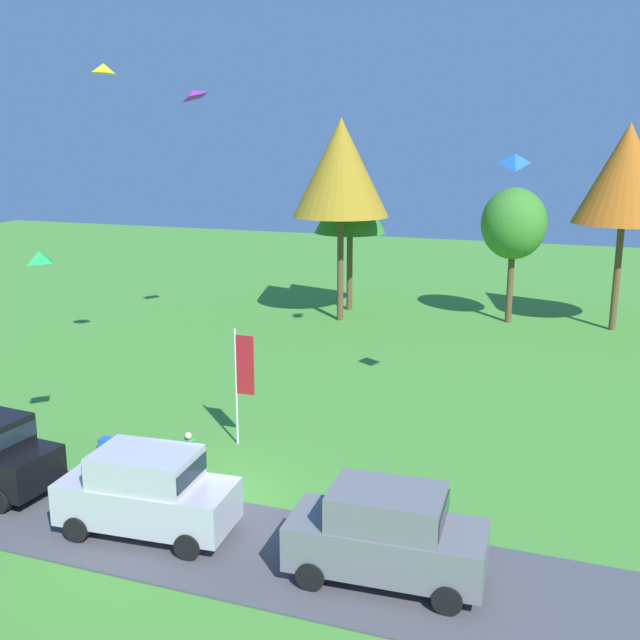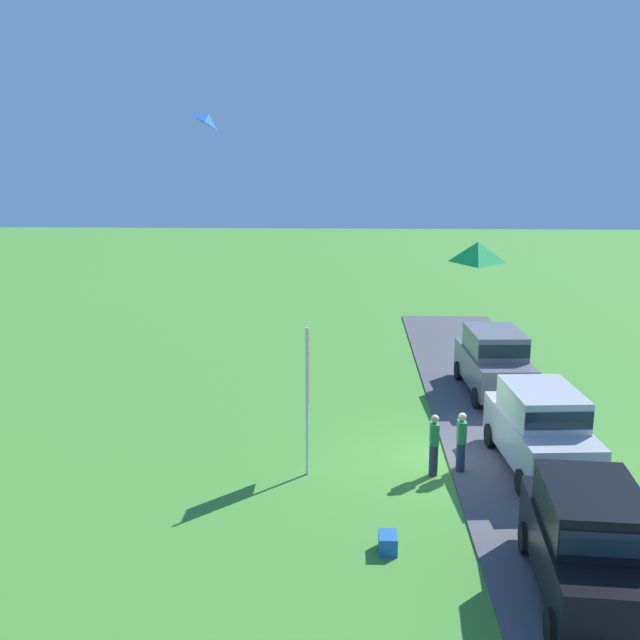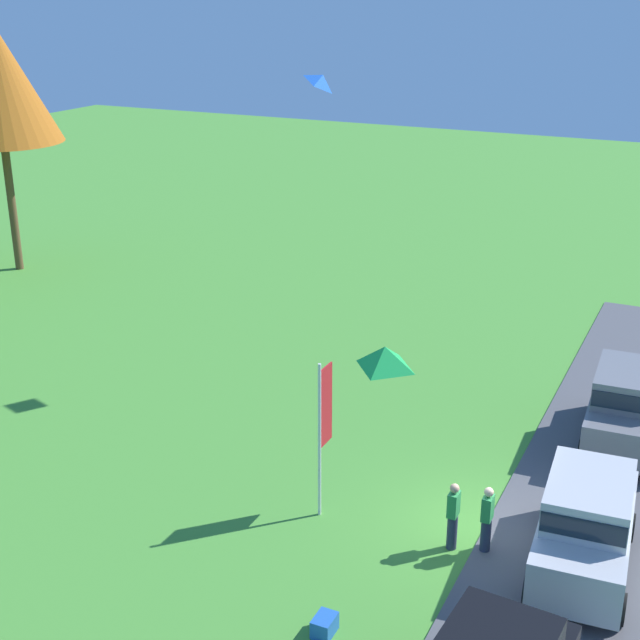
{
  "view_description": "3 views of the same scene",
  "coord_description": "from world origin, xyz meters",
  "px_view_note": "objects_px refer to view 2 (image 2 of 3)",
  "views": [
    {
      "loc": [
        9.7,
        -17.68,
        10.17
      ],
      "look_at": [
        2.0,
        3.58,
        4.69
      ],
      "focal_mm": 42.0,
      "sensor_mm": 36.0,
      "label": 1
    },
    {
      "loc": [
        -19.75,
        2.86,
        8.63
      ],
      "look_at": [
        2.8,
        3.67,
        3.36
      ],
      "focal_mm": 42.0,
      "sensor_mm": 36.0,
      "label": 2
    },
    {
      "loc": [
        -18.19,
        -4.31,
        12.34
      ],
      "look_at": [
        2.39,
        5.54,
        3.69
      ],
      "focal_mm": 50.0,
      "sensor_mm": 36.0,
      "label": 3
    }
  ],
  "objects_px": {
    "car_suv_far_end": "(589,539)",
    "kite_diamond_low_drifter": "(209,119)",
    "flag_banner": "(307,380)",
    "cooler_box": "(388,543)",
    "car_suv_by_flagpole": "(541,426)",
    "person_watching_sky": "(434,445)",
    "car_suv_near_entrance": "(494,359)",
    "person_on_lawn": "(461,442)",
    "kite_diamond_trailing_tail": "(478,252)"
  },
  "relations": [
    {
      "from": "car_suv_far_end",
      "to": "kite_diamond_low_drifter",
      "type": "xyz_separation_m",
      "value": [
        13.83,
        9.57,
        8.25
      ]
    },
    {
      "from": "flag_banner",
      "to": "cooler_box",
      "type": "xyz_separation_m",
      "value": [
        -4.09,
        -1.96,
        -2.38
      ]
    },
    {
      "from": "car_suv_by_flagpole",
      "to": "person_watching_sky",
      "type": "distance_m",
      "value": 2.95
    },
    {
      "from": "person_watching_sky",
      "to": "flag_banner",
      "type": "xyz_separation_m",
      "value": [
        0.17,
        3.38,
        1.7
      ]
    },
    {
      "from": "flag_banner",
      "to": "car_suv_by_flagpole",
      "type": "bearing_deg",
      "value": -87.83
    },
    {
      "from": "flag_banner",
      "to": "cooler_box",
      "type": "distance_m",
      "value": 5.12
    },
    {
      "from": "car_suv_near_entrance",
      "to": "person_on_lawn",
      "type": "relative_size",
      "value": 2.74
    },
    {
      "from": "car_suv_near_entrance",
      "to": "cooler_box",
      "type": "xyz_separation_m",
      "value": [
        -10.77,
        4.28,
        -1.1
      ]
    },
    {
      "from": "car_suv_near_entrance",
      "to": "cooler_box",
      "type": "height_order",
      "value": "car_suv_near_entrance"
    },
    {
      "from": "car_suv_by_flagpole",
      "to": "car_suv_near_entrance",
      "type": "xyz_separation_m",
      "value": [
        6.44,
        0.03,
        0.0
      ]
    },
    {
      "from": "car_suv_far_end",
      "to": "car_suv_near_entrance",
      "type": "distance_m",
      "value": 12.42
    },
    {
      "from": "car_suv_far_end",
      "to": "car_suv_by_flagpole",
      "type": "bearing_deg",
      "value": -5.36
    },
    {
      "from": "car_suv_by_flagpole",
      "to": "kite_diamond_trailing_tail",
      "type": "xyz_separation_m",
      "value": [
        -5.22,
        2.82,
        5.41
      ]
    },
    {
      "from": "person_on_lawn",
      "to": "flag_banner",
      "type": "height_order",
      "value": "flag_banner"
    },
    {
      "from": "car_suv_by_flagpole",
      "to": "car_suv_near_entrance",
      "type": "bearing_deg",
      "value": 0.25
    },
    {
      "from": "person_watching_sky",
      "to": "cooler_box",
      "type": "distance_m",
      "value": 4.22
    },
    {
      "from": "car_suv_near_entrance",
      "to": "person_on_lawn",
      "type": "distance_m",
      "value": 7.01
    },
    {
      "from": "car_suv_far_end",
      "to": "person_watching_sky",
      "type": "xyz_separation_m",
      "value": [
        5.56,
        2.33,
        -0.42
      ]
    },
    {
      "from": "kite_diamond_low_drifter",
      "to": "kite_diamond_trailing_tail",
      "type": "bearing_deg",
      "value": -150.81
    },
    {
      "from": "car_suv_by_flagpole",
      "to": "flag_banner",
      "type": "height_order",
      "value": "flag_banner"
    },
    {
      "from": "person_on_lawn",
      "to": "car_suv_far_end",
      "type": "bearing_deg",
      "value": -164.61
    },
    {
      "from": "person_on_lawn",
      "to": "cooler_box",
      "type": "relative_size",
      "value": 3.05
    },
    {
      "from": "car_suv_near_entrance",
      "to": "flag_banner",
      "type": "bearing_deg",
      "value": 136.98
    },
    {
      "from": "car_suv_far_end",
      "to": "cooler_box",
      "type": "xyz_separation_m",
      "value": [
        1.64,
        3.74,
        -1.1
      ]
    },
    {
      "from": "car_suv_by_flagpole",
      "to": "cooler_box",
      "type": "xyz_separation_m",
      "value": [
        -4.33,
        4.3,
        -1.1
      ]
    },
    {
      "from": "person_watching_sky",
      "to": "kite_diamond_trailing_tail",
      "type": "distance_m",
      "value": 7.56
    },
    {
      "from": "person_on_lawn",
      "to": "kite_diamond_low_drifter",
      "type": "relative_size",
      "value": 2.21
    },
    {
      "from": "kite_diamond_trailing_tail",
      "to": "kite_diamond_low_drifter",
      "type": "relative_size",
      "value": 0.99
    },
    {
      "from": "kite_diamond_low_drifter",
      "to": "car_suv_far_end",
      "type": "bearing_deg",
      "value": -145.31
    },
    {
      "from": "car_suv_far_end",
      "to": "car_suv_by_flagpole",
      "type": "relative_size",
      "value": 1.0
    },
    {
      "from": "car_suv_near_entrance",
      "to": "person_on_lawn",
      "type": "bearing_deg",
      "value": 162.43
    },
    {
      "from": "car_suv_by_flagpole",
      "to": "flag_banner",
      "type": "distance_m",
      "value": 6.4
    },
    {
      "from": "car_suv_near_entrance",
      "to": "flag_banner",
      "type": "xyz_separation_m",
      "value": [
        -6.68,
        6.24,
        1.28
      ]
    },
    {
      "from": "person_watching_sky",
      "to": "car_suv_by_flagpole",
      "type": "bearing_deg",
      "value": -81.96
    },
    {
      "from": "car_suv_far_end",
      "to": "car_suv_by_flagpole",
      "type": "xyz_separation_m",
      "value": [
        5.97,
        -0.56,
        0.0
      ]
    },
    {
      "from": "car_suv_far_end",
      "to": "person_watching_sky",
      "type": "relative_size",
      "value": 2.77
    },
    {
      "from": "car_suv_far_end",
      "to": "car_suv_by_flagpole",
      "type": "height_order",
      "value": "same"
    },
    {
      "from": "car_suv_near_entrance",
      "to": "kite_diamond_trailing_tail",
      "type": "height_order",
      "value": "kite_diamond_trailing_tail"
    },
    {
      "from": "car_suv_near_entrance",
      "to": "flag_banner",
      "type": "distance_m",
      "value": 9.23
    },
    {
      "from": "kite_diamond_trailing_tail",
      "to": "person_watching_sky",
      "type": "bearing_deg",
      "value": 0.77
    },
    {
      "from": "car_suv_near_entrance",
      "to": "kite_diamond_low_drifter",
      "type": "relative_size",
      "value": 6.06
    },
    {
      "from": "kite_diamond_low_drifter",
      "to": "car_suv_by_flagpole",
      "type": "bearing_deg",
      "value": -127.8
    },
    {
      "from": "car_suv_far_end",
      "to": "cooler_box",
      "type": "height_order",
      "value": "car_suv_far_end"
    },
    {
      "from": "car_suv_far_end",
      "to": "flag_banner",
      "type": "height_order",
      "value": "flag_banner"
    },
    {
      "from": "car_suv_far_end",
      "to": "flag_banner",
      "type": "relative_size",
      "value": 1.16
    },
    {
      "from": "car_suv_near_entrance",
      "to": "kite_diamond_low_drifter",
      "type": "bearing_deg",
      "value": 82.03
    },
    {
      "from": "kite_diamond_low_drifter",
      "to": "flag_banner",
      "type": "bearing_deg",
      "value": -154.47
    },
    {
      "from": "person_watching_sky",
      "to": "kite_diamond_low_drifter",
      "type": "xyz_separation_m",
      "value": [
        8.27,
        7.24,
        8.67
      ]
    },
    {
      "from": "person_watching_sky",
      "to": "kite_diamond_low_drifter",
      "type": "distance_m",
      "value": 14.0
    },
    {
      "from": "car_suv_far_end",
      "to": "person_watching_sky",
      "type": "distance_m",
      "value": 6.04
    }
  ]
}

